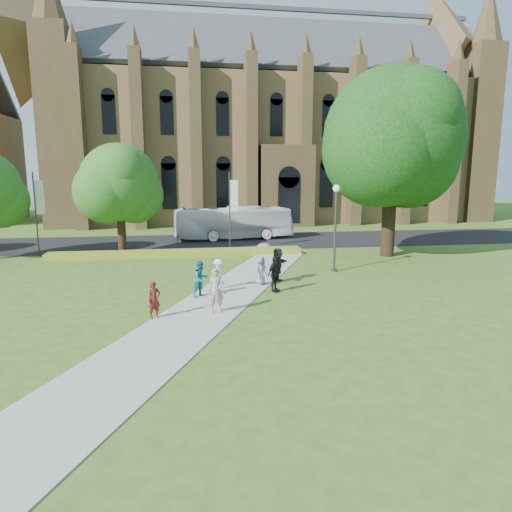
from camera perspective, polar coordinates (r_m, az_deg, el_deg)
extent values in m
plane|color=#3A5D1B|center=(20.58, -4.56, -6.37)|extent=(160.00, 160.00, 0.00)
cube|color=black|center=(40.12, -6.80, 1.77)|extent=(160.00, 10.00, 0.02)
cube|color=#B2B2A8|center=(21.53, -4.77, -5.57)|extent=(15.58, 28.54, 0.04)
cube|color=gold|center=(33.35, -9.77, 0.35)|extent=(18.00, 1.40, 0.45)
cube|color=brown|center=(60.81, 1.94, 12.72)|extent=(52.00, 16.00, 17.00)
cube|color=#4C3E24|center=(54.45, -23.57, 14.30)|extent=(3.50, 3.50, 21.00)
cube|color=#4C3E24|center=(63.94, 26.04, 13.39)|extent=(3.50, 3.50, 21.00)
cone|color=#4C3E24|center=(66.43, 27.08, 25.48)|extent=(3.60, 3.60, 7.00)
cube|color=#4C3E24|center=(51.96, 3.81, 8.71)|extent=(6.00, 2.50, 9.00)
cylinder|color=#38383D|center=(27.87, 9.86, 2.94)|extent=(0.14, 0.14, 4.80)
sphere|color=white|center=(27.67, 10.03, 8.33)|extent=(0.44, 0.44, 0.44)
cylinder|color=#38383D|center=(28.26, 9.72, -1.74)|extent=(0.36, 0.36, 0.15)
cylinder|color=#332114|center=(34.00, 16.30, 5.50)|extent=(0.96, 0.96, 6.60)
sphere|color=black|center=(34.00, 16.74, 14.09)|extent=(9.60, 9.60, 9.60)
cylinder|color=#332114|center=(34.68, -16.47, 3.52)|extent=(0.60, 0.60, 4.12)
sphere|color=#1F5319|center=(34.47, -16.74, 8.79)|extent=(5.60, 5.60, 5.60)
cylinder|color=#38383D|center=(35.15, -3.31, 5.54)|extent=(0.10, 0.10, 6.00)
cube|color=white|center=(35.11, -2.76, 7.51)|extent=(0.60, 0.02, 2.40)
cylinder|color=#38383D|center=(36.54, -25.80, 4.72)|extent=(0.10, 0.10, 6.00)
cube|color=white|center=(36.36, -25.42, 6.63)|extent=(0.60, 0.02, 2.40)
imported|color=white|center=(41.38, -2.84, 4.18)|extent=(10.89, 3.65, 2.98)
imported|color=maroon|center=(19.12, -12.62, -5.36)|extent=(0.67, 0.61, 1.54)
imported|color=#1A6A86|center=(22.02, -6.92, -2.86)|extent=(1.07, 1.04, 1.74)
imported|color=silver|center=(23.37, -4.70, -2.27)|extent=(1.17, 1.00, 1.57)
imported|color=black|center=(22.82, 2.34, -2.24)|extent=(1.07, 1.05, 1.80)
imported|color=gray|center=(24.24, 0.60, -1.82)|extent=(0.89, 0.85, 1.53)
imported|color=#26242B|center=(24.95, 2.74, -1.09)|extent=(1.39, 1.76, 1.87)
imported|color=gray|center=(19.43, -5.02, -4.32)|extent=(0.73, 0.51, 1.92)
imported|color=#CA8EAB|center=(24.16, 0.99, 0.72)|extent=(0.88, 0.88, 0.61)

